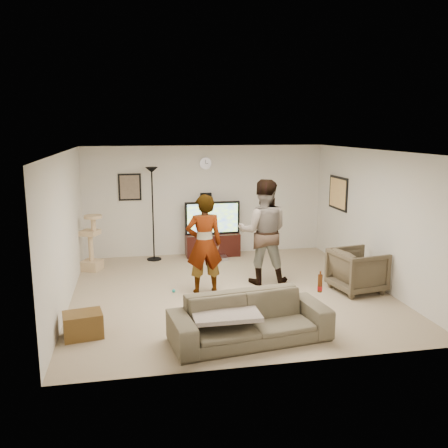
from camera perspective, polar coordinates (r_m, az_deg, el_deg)
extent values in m
cube|color=tan|center=(8.67, 0.66, -8.12)|extent=(5.50, 5.50, 0.02)
cube|color=silver|center=(8.18, 0.70, 8.77)|extent=(5.50, 5.50, 0.02)
cube|color=silver|center=(11.00, -2.22, 2.83)|extent=(5.50, 0.04, 2.50)
cube|color=silver|center=(5.74, 6.26, -5.20)|extent=(5.50, 0.04, 2.50)
cube|color=silver|center=(8.24, -18.40, -0.64)|extent=(0.04, 5.50, 2.50)
cube|color=silver|center=(9.28, 17.56, 0.71)|extent=(0.04, 5.50, 2.50)
cylinder|color=white|center=(10.88, -2.23, 7.24)|extent=(0.26, 0.04, 0.26)
cube|color=black|center=(10.92, -2.18, 3.46)|extent=(0.25, 0.10, 0.10)
cube|color=brown|center=(10.81, -11.19, 4.35)|extent=(0.42, 0.03, 0.52)
cube|color=#F7B26A|center=(10.64, 13.47, 3.60)|extent=(0.03, 0.78, 0.62)
cube|color=black|center=(10.97, -1.38, -2.48)|extent=(1.23, 0.45, 0.51)
cube|color=silver|center=(10.66, -0.68, -4.11)|extent=(0.40, 0.30, 0.07)
cube|color=black|center=(10.84, -1.40, 0.74)|extent=(1.25, 0.08, 0.74)
cube|color=#BAF631|center=(10.80, -1.36, 0.70)|extent=(1.15, 0.01, 0.65)
cylinder|color=black|center=(10.57, -8.49, 1.16)|extent=(0.32, 0.32, 2.06)
cube|color=tan|center=(10.15, -15.64, -2.15)|extent=(0.49, 0.49, 1.16)
imported|color=#BDBDBD|center=(8.39, -2.37, -2.40)|extent=(0.66, 0.44, 1.77)
imported|color=#314D95|center=(8.93, 4.70, -0.93)|extent=(1.11, 0.96, 1.97)
imported|color=brown|center=(6.68, 3.11, -11.21)|extent=(2.27, 1.13, 0.64)
cube|color=#B09F95|center=(6.57, 0.13, -10.55)|extent=(0.90, 0.70, 0.06)
cylinder|color=#5C2A0D|center=(6.83, 11.39, -6.96)|extent=(0.06, 0.06, 0.25)
imported|color=#463D2D|center=(8.89, 15.65, -5.37)|extent=(0.97, 0.95, 0.77)
cube|color=#563B19|center=(7.11, -16.48, -11.47)|extent=(0.59, 0.48, 0.35)
sphere|color=teal|center=(8.65, -6.02, -7.93)|extent=(0.06, 0.06, 0.06)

